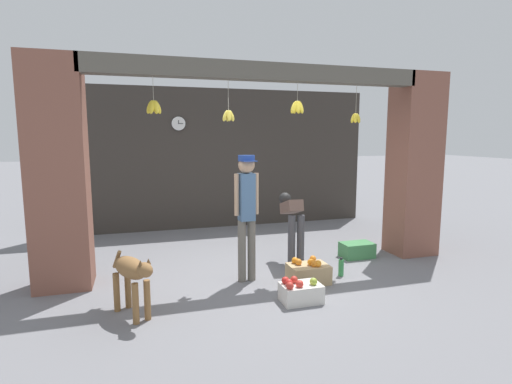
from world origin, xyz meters
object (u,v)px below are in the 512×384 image
at_px(fruit_crate_oranges, 308,273).
at_px(water_bottle, 341,267).
at_px(shopkeeper, 247,207).
at_px(dog, 132,273).
at_px(worker_stooping, 292,219).
at_px(produce_box_green, 357,250).
at_px(wall_clock, 178,124).
at_px(fruit_crate_apples, 300,292).

distance_m(fruit_crate_oranges, water_bottle, 0.57).
distance_m(shopkeeper, fruit_crate_oranges, 1.23).
bearing_deg(dog, water_bottle, 71.82).
distance_m(worker_stooping, produce_box_green, 1.31).
relative_size(worker_stooping, wall_clock, 3.59).
relative_size(dog, produce_box_green, 1.50).
xyz_separation_m(fruit_crate_oranges, fruit_crate_apples, (-0.36, -0.56, -0.01)).
xyz_separation_m(shopkeeper, produce_box_green, (2.02, 0.51, -0.91)).
bearing_deg(dog, fruit_crate_apples, 56.65).
relative_size(shopkeeper, water_bottle, 6.46).
height_order(dog, produce_box_green, dog).
height_order(shopkeeper, produce_box_green, shopkeeper).
height_order(dog, fruit_crate_oranges, dog).
xyz_separation_m(fruit_crate_oranges, water_bottle, (0.56, 0.11, -0.01)).
bearing_deg(shopkeeper, fruit_crate_oranges, 153.27).
distance_m(water_bottle, wall_clock, 4.53).
height_order(fruit_crate_apples, wall_clock, wall_clock).
height_order(dog, worker_stooping, worker_stooping).
distance_m(produce_box_green, wall_clock, 4.36).
distance_m(dog, fruit_crate_apples, 1.96).
height_order(worker_stooping, produce_box_green, worker_stooping).
bearing_deg(produce_box_green, worker_stooping, -178.65).
xyz_separation_m(dog, fruit_crate_oranges, (2.27, 0.38, -0.35)).
bearing_deg(shopkeeper, dog, 20.54).
bearing_deg(water_bottle, dog, -170.11).
xyz_separation_m(dog, wall_clock, (0.96, 4.04, 1.74)).
bearing_deg(fruit_crate_apples, fruit_crate_oranges, 57.60).
height_order(fruit_crate_apples, produce_box_green, fruit_crate_apples).
bearing_deg(shopkeeper, fruit_crate_apples, 111.22).
bearing_deg(wall_clock, shopkeeper, -80.91).
distance_m(dog, fruit_crate_oranges, 2.33).
bearing_deg(worker_stooping, shopkeeper, -144.73).
height_order(shopkeeper, fruit_crate_apples, shopkeeper).
relative_size(water_bottle, wall_clock, 0.90).
height_order(shopkeeper, water_bottle, shopkeeper).
bearing_deg(fruit_crate_apples, shopkeeper, 115.80).
xyz_separation_m(fruit_crate_apples, produce_box_green, (1.60, 1.39, -0.01)).
xyz_separation_m(worker_stooping, water_bottle, (0.48, -0.69, -0.59)).
distance_m(worker_stooping, wall_clock, 3.52).
relative_size(fruit_crate_apples, water_bottle, 1.78).
height_order(water_bottle, wall_clock, wall_clock).
bearing_deg(fruit_crate_oranges, shopkeeper, 157.85).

